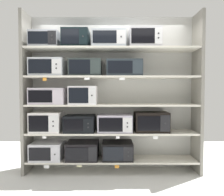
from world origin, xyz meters
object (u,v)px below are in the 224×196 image
Objects in this scene: microwave_11 at (124,68)px; microwave_0 at (48,150)px; microwave_13 at (76,39)px; microwave_7 at (49,96)px; microwave_8 at (84,95)px; microwave_3 at (47,122)px; microwave_6 at (151,122)px; microwave_10 at (86,68)px; microwave_1 at (83,150)px; microwave_2 at (117,150)px; microwave_4 at (80,123)px; microwave_14 at (109,40)px; microwave_12 at (45,40)px; microwave_5 at (115,123)px; microwave_15 at (145,39)px; microwave_9 at (48,68)px.

microwave_0 is at bearing -180.00° from microwave_11.
microwave_11 is at bearing 0.02° from microwave_13.
microwave_8 reaches higher than microwave_7.
microwave_6 is at bearing 0.01° from microwave_3.
microwave_10 is at bearing 0.12° from microwave_8.
microwave_11 is (0.69, -0.00, 1.37)m from microwave_1.
microwave_4 is (-0.63, 0.00, 0.45)m from microwave_2.
microwave_14 is at bearing -0.00° from microwave_4.
microwave_12 is at bearing -180.00° from microwave_6.
microwave_3 is 1.74m from microwave_6.
microwave_2 is at bearing -0.13° from microwave_14.
microwave_1 is at bearing 179.97° from microwave_5.
microwave_6 is 1.00m from microwave_11.
microwave_2 is at bearing -0.03° from microwave_1.
microwave_4 is at bearing 179.79° from microwave_10.
microwave_10 is (-0.53, -0.00, 1.37)m from microwave_2.
microwave_0 is 2.46m from microwave_15.
microwave_7 is at bearing 179.97° from microwave_10.
microwave_12 is at bearing -179.99° from microwave_1.
microwave_9 is (-1.10, -0.00, 0.92)m from microwave_5.
microwave_9 reaches higher than microwave_7.
microwave_2 is 0.99× the size of microwave_15.
microwave_12 is at bearing 179.21° from microwave_3.
microwave_6 is 1.38m from microwave_15.
microwave_9 is at bearing -179.98° from microwave_14.
microwave_15 is at bearing -179.95° from microwave_6.
microwave_4 is (0.55, 0.00, -0.03)m from microwave_3.
microwave_5 is at bearing 179.93° from microwave_2.
microwave_7 is at bearing 179.99° from microwave_5.
microwave_5 is 1.02× the size of microwave_9.
microwave_14 is (1.00, 0.00, 0.92)m from microwave_7.
microwave_15 is (1.59, 0.00, 0.47)m from microwave_9.
microwave_9 reaches higher than microwave_8.
microwave_12 is at bearing -179.91° from microwave_7.
microwave_3 is 0.76m from microwave_8.
microwave_0 is at bearing -179.99° from microwave_1.
microwave_13 is at bearing -179.99° from microwave_15.
microwave_6 is (1.15, 0.00, 0.48)m from microwave_1.
microwave_6 is at bearing 0.00° from microwave_1.
microwave_13 reaches higher than microwave_12.
microwave_10 is at bearing -0.02° from microwave_13.
microwave_14 is (-0.25, 0.00, 0.46)m from microwave_11.
microwave_14 is at bearing 0.03° from microwave_13.
microwave_8 is 0.82× the size of microwave_9.
microwave_3 is at bearing -180.00° from microwave_5.
microwave_0 is 1.19× the size of microwave_13.
microwave_5 is at bearing 0.00° from microwave_3.
microwave_8 is at bearing -179.98° from microwave_15.
microwave_3 is (-1.17, 0.00, 0.48)m from microwave_2.
microwave_4 is 1.19m from microwave_6.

